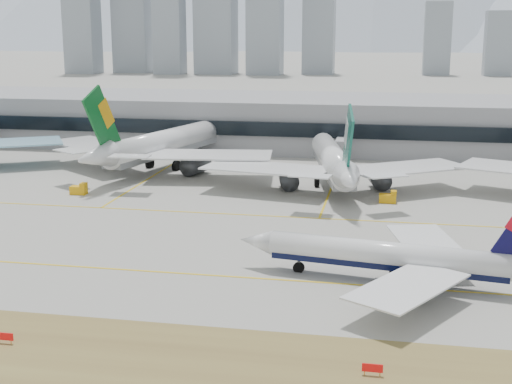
% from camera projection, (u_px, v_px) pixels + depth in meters
% --- Properties ---
extents(ground, '(3000.00, 3000.00, 0.00)m').
position_uv_depth(ground, '(173.00, 262.00, 110.99)').
color(ground, gray).
rests_on(ground, ground).
extents(taxiing_airliner, '(46.98, 40.46, 15.82)m').
position_uv_depth(taxiing_airliner, '(399.00, 258.00, 100.79)').
color(taxiing_airliner, white).
rests_on(taxiing_airliner, ground).
extents(widebody_eva, '(64.18, 64.08, 23.65)m').
position_uv_depth(widebody_eva, '(160.00, 146.00, 181.35)').
color(widebody_eva, white).
rests_on(widebody_eva, ground).
extents(widebody_cathay, '(59.74, 59.32, 21.72)m').
position_uv_depth(widebody_cathay, '(334.00, 163.00, 161.06)').
color(widebody_cathay, white).
rests_on(widebody_cathay, ground).
extents(terminal, '(280.00, 43.10, 15.00)m').
position_uv_depth(terminal, '(283.00, 121.00, 219.23)').
color(terminal, gray).
rests_on(terminal, ground).
extents(hold_sign_left, '(2.20, 0.15, 1.35)m').
position_uv_depth(hold_sign_left, '(4.00, 337.00, 82.02)').
color(hold_sign_left, red).
rests_on(hold_sign_left, ground).
extents(hold_sign_right, '(2.20, 0.15, 1.35)m').
position_uv_depth(hold_sign_right, '(372.00, 368.00, 74.41)').
color(hold_sign_right, red).
rests_on(hold_sign_right, ground).
extents(gse_b, '(3.55, 2.00, 2.60)m').
position_uv_depth(gse_b, '(79.00, 190.00, 155.69)').
color(gse_b, '#EBA40C').
rests_on(gse_b, ground).
extents(gse_c, '(3.55, 2.00, 2.60)m').
position_uv_depth(gse_c, '(388.00, 198.00, 148.20)').
color(gse_c, '#EBA40C').
rests_on(gse_c, ground).
extents(city_skyline, '(342.00, 49.80, 140.00)m').
position_uv_depth(city_skyline, '(213.00, 9.00, 553.19)').
color(city_skyline, gray).
rests_on(city_skyline, ground).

